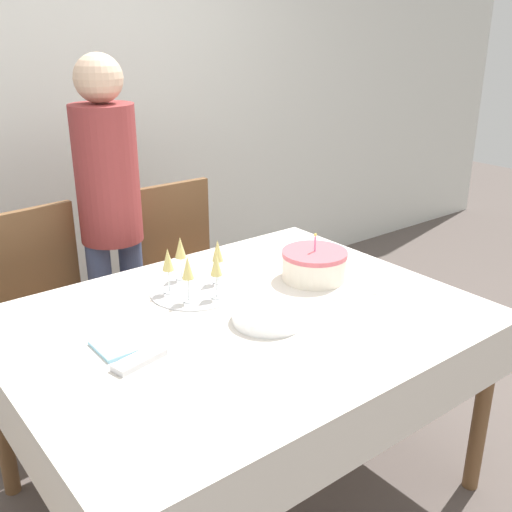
% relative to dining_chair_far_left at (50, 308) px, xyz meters
% --- Properties ---
extents(ground_plane, '(12.00, 12.00, 0.00)m').
position_rel_dining_chair_far_left_xyz_m(ground_plane, '(0.36, -0.93, -0.53)').
color(ground_plane, '#564C47').
extents(wall_back, '(8.00, 0.05, 2.70)m').
position_rel_dining_chair_far_left_xyz_m(wall_back, '(0.36, 0.77, 0.82)').
color(wall_back, silver).
rests_on(wall_back, ground_plane).
extents(dining_table, '(1.58, 1.23, 0.75)m').
position_rel_dining_chair_far_left_xyz_m(dining_table, '(0.36, -0.93, 0.13)').
color(dining_table, silver).
rests_on(dining_table, ground_plane).
extents(dining_chair_far_left, '(0.46, 0.46, 0.96)m').
position_rel_dining_chair_far_left_xyz_m(dining_chair_far_left, '(0.00, 0.00, 0.00)').
color(dining_chair_far_left, brown).
rests_on(dining_chair_far_left, ground_plane).
extents(dining_chair_far_right, '(0.42, 0.42, 0.96)m').
position_rel_dining_chair_far_left_xyz_m(dining_chair_far_right, '(0.70, 0.00, 0.00)').
color(dining_chair_far_right, brown).
rests_on(dining_chair_far_right, ground_plane).
extents(birthday_cake, '(0.26, 0.26, 0.19)m').
position_rel_dining_chair_far_left_xyz_m(birthday_cake, '(0.78, -0.85, 0.29)').
color(birthday_cake, silver).
rests_on(birthday_cake, dining_table).
extents(champagne_tray, '(0.34, 0.34, 0.18)m').
position_rel_dining_chair_far_left_xyz_m(champagne_tray, '(0.34, -0.67, 0.30)').
color(champagne_tray, silver).
rests_on(champagne_tray, dining_table).
extents(plate_stack_main, '(0.25, 0.25, 0.04)m').
position_rel_dining_chair_far_left_xyz_m(plate_stack_main, '(0.41, -1.03, 0.25)').
color(plate_stack_main, white).
rests_on(plate_stack_main, dining_table).
extents(cake_knife, '(0.29, 0.12, 0.00)m').
position_rel_dining_chair_far_left_xyz_m(cake_knife, '(0.82, -1.08, 0.23)').
color(cake_knife, silver).
rests_on(cake_knife, dining_table).
extents(fork_pile, '(0.18, 0.09, 0.02)m').
position_rel_dining_chair_far_left_xyz_m(fork_pile, '(-0.07, -1.00, 0.24)').
color(fork_pile, silver).
rests_on(fork_pile, dining_table).
extents(napkin_pile, '(0.15, 0.15, 0.01)m').
position_rel_dining_chair_far_left_xyz_m(napkin_pile, '(-0.07, -0.87, 0.23)').
color(napkin_pile, '#8CC6E0').
rests_on(napkin_pile, dining_table).
extents(person_standing, '(0.28, 0.28, 1.59)m').
position_rel_dining_chair_far_left_xyz_m(person_standing, '(0.33, 0.02, 0.43)').
color(person_standing, '#3F4C72').
rests_on(person_standing, ground_plane).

